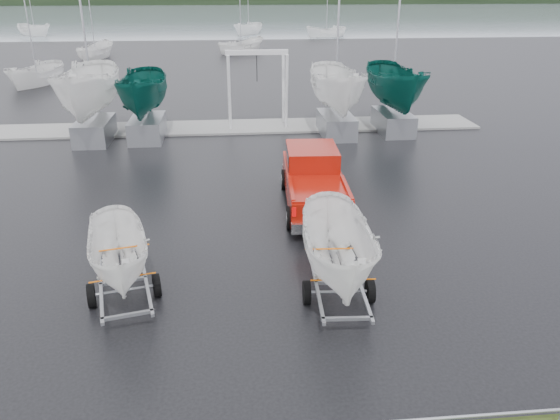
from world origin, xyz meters
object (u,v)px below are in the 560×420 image
object	(u,v)px
pickup_truck	(313,177)
trailer_hitched	(342,197)
trailer_parked	(114,211)
boat_hoist	(257,78)

from	to	relation	value
pickup_truck	trailer_hitched	size ratio (longest dim) A/B	1.15
trailer_hitched	trailer_parked	size ratio (longest dim) A/B	1.17
trailer_parked	trailer_hitched	bearing A→B (deg)	-18.65
pickup_truck	trailer_hitched	world-z (taller)	trailer_hitched
pickup_truck	trailer_hitched	distance (m)	6.62
pickup_truck	boat_hoist	xyz separation A→B (m)	(-1.36, 11.23, 1.67)
trailer_parked	pickup_truck	bearing A→B (deg)	32.60
pickup_truck	trailer_hitched	bearing A→B (deg)	-90.00
boat_hoist	pickup_truck	bearing A→B (deg)	-83.08
trailer_hitched	trailer_parked	xyz separation A→B (m)	(-5.42, 0.57, -0.38)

